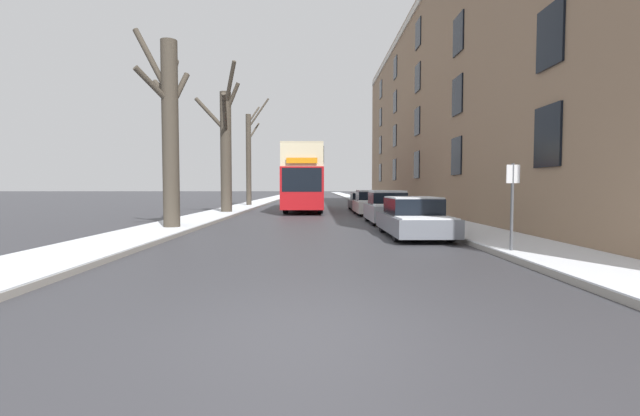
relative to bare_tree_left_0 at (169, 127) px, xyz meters
name	(u,v)px	position (x,y,z in m)	size (l,w,h in m)	color
ground_plane	(307,335)	(5.45, -11.61, -3.95)	(320.00, 320.00, 0.00)	#38383D
sidewalk_left	(273,199)	(-0.25, 41.39, -3.87)	(2.40, 130.00, 0.16)	gray
sidewalk_right	(357,199)	(11.15, 41.39, -3.87)	(2.40, 130.00, 0.16)	gray
terrace_facade_right	(485,104)	(16.85, 12.22, 3.24)	(9.10, 45.84, 14.36)	#8C7056
bare_tree_left_0	(169,127)	(0.00, 0.00, 0.00)	(1.99, 3.85, 7.63)	#423A30
bare_tree_left_1	(226,146)	(0.07, 9.84, 0.21)	(2.86, 2.79, 8.98)	#423A30
bare_tree_left_2	(249,156)	(-0.05, 19.98, 0.37)	(1.94, 2.52, 9.24)	#423A30
double_decker_bus	(304,176)	(4.76, 14.07, -1.50)	(2.58, 11.74, 4.32)	red
parked_car_0	(413,218)	(8.86, -1.99, -3.32)	(1.87, 4.60, 1.34)	slate
parked_car_1	(387,208)	(8.86, 3.25, -3.25)	(1.78, 3.98, 1.52)	#9EA3AD
parked_car_2	(371,204)	(8.86, 9.24, -3.26)	(1.86, 4.12, 1.48)	silver
parked_car_3	(362,202)	(8.86, 14.32, -3.35)	(1.69, 4.17, 1.28)	black
pedestrian_left_sidewalk	(171,206)	(-0.16, 0.47, -3.02)	(0.37, 0.37, 1.69)	#4C4742
street_sign_post	(512,203)	(10.25, -6.24, -2.65)	(0.32, 0.07, 2.24)	#4C4F54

